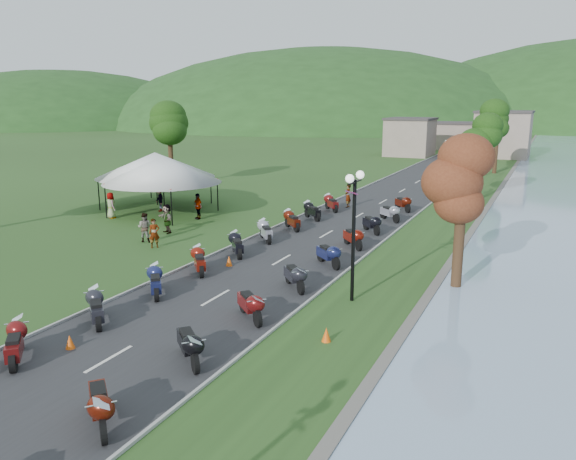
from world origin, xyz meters
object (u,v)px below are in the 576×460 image
at_px(pedestrian_a, 155,248).
at_px(pedestrian_b, 145,242).
at_px(vendor_tent_main, 163,186).
at_px(pedestrian_c, 160,211).

relative_size(pedestrian_a, pedestrian_b, 0.96).
distance_m(vendor_tent_main, pedestrian_a, 9.31).
xyz_separation_m(pedestrian_b, pedestrian_c, (-4.75, 7.40, 0.00)).
bearing_deg(pedestrian_a, pedestrian_c, 78.19).
bearing_deg(pedestrian_a, pedestrian_b, 100.20).
xyz_separation_m(pedestrian_a, pedestrian_c, (-6.05, 8.19, 0.00)).
height_order(vendor_tent_main, pedestrian_b, vendor_tent_main).
relative_size(pedestrian_a, pedestrian_c, 0.88).
height_order(pedestrian_a, pedestrian_b, pedestrian_b).
distance_m(pedestrian_b, pedestrian_c, 8.79).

